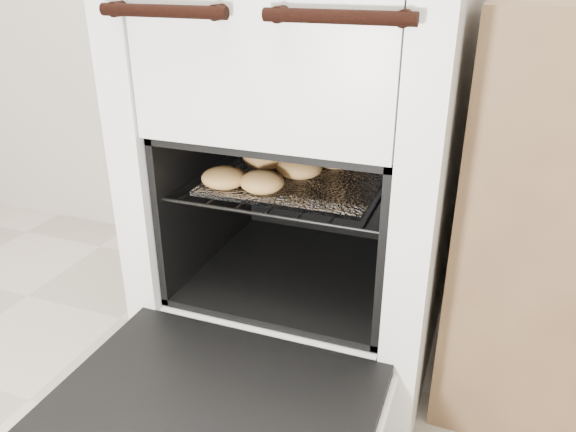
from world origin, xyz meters
name	(u,v)px	position (x,y,z in m)	size (l,w,h in m)	color
stove	(311,170)	(0.20, 1.15, 0.48)	(0.64, 0.71, 0.98)	silver
oven_door	(210,413)	(0.20, 0.61, 0.21)	(0.57, 0.45, 0.04)	black
oven_rack	(301,178)	(0.20, 1.08, 0.48)	(0.46, 0.45, 0.01)	black
foil_sheet	(298,179)	(0.20, 1.05, 0.49)	(0.36, 0.32, 0.01)	white
baked_rolls	(283,162)	(0.15, 1.07, 0.52)	(0.29, 0.36, 0.05)	tan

